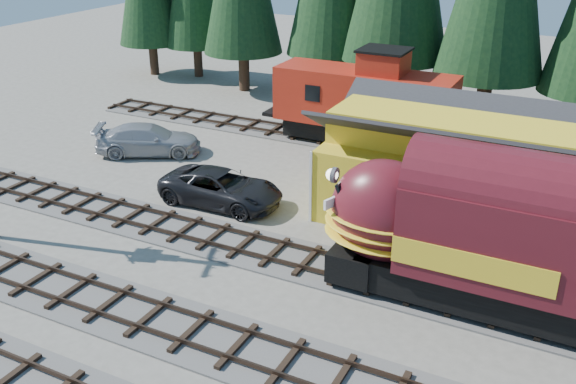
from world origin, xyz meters
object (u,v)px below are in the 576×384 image
at_px(depot, 463,161).
at_px(locomotive, 559,256).
at_px(caboose, 365,102).
at_px(pickup_truck_a, 221,188).
at_px(pickup_truck_b, 148,140).

xyz_separation_m(depot, locomotive, (4.63, -6.50, -0.26)).
xyz_separation_m(depot, caboose, (-7.41, 7.50, -0.27)).
relative_size(locomotive, pickup_truck_a, 2.85).
height_order(depot, locomotive, depot).
bearing_deg(pickup_truck_b, depot, -120.24).
bearing_deg(depot, pickup_truck_b, 177.99).
xyz_separation_m(pickup_truck_a, pickup_truck_b, (-7.42, 3.87, 0.03)).
bearing_deg(pickup_truck_a, caboose, -17.96).
height_order(locomotive, pickup_truck_b, locomotive).
distance_m(depot, pickup_truck_a, 11.30).
bearing_deg(pickup_truck_b, locomotive, -135.70).
relative_size(pickup_truck_a, pickup_truck_b, 1.01).
xyz_separation_m(caboose, pickup_truck_a, (-3.21, -10.74, -1.86)).
height_order(caboose, pickup_truck_b, caboose).
relative_size(depot, caboose, 1.22).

